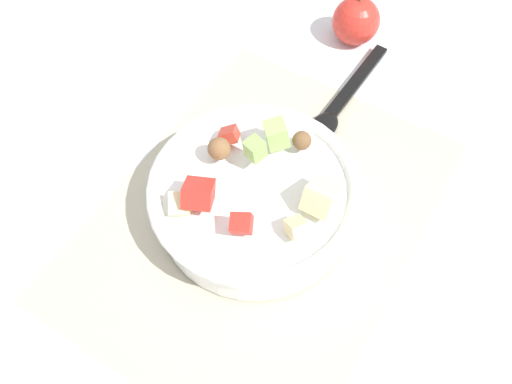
# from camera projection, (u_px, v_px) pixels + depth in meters

# --- Properties ---
(ground_plane) EXTENTS (2.40, 2.40, 0.00)m
(ground_plane) POSITION_uv_depth(u_px,v_px,m) (261.00, 219.00, 0.71)
(ground_plane) COLOR silver
(placemat) EXTENTS (0.50, 0.37, 0.01)m
(placemat) POSITION_uv_depth(u_px,v_px,m) (261.00, 217.00, 0.70)
(placemat) COLOR #BCB299
(placemat) RESTS_ON ground_plane
(salad_bowl) EXTENTS (0.26, 0.26, 0.11)m
(salad_bowl) POSITION_uv_depth(u_px,v_px,m) (256.00, 195.00, 0.67)
(salad_bowl) COLOR white
(salad_bowl) RESTS_ON placemat
(serving_spoon) EXTENTS (0.22, 0.04, 0.01)m
(serving_spoon) POSITION_uv_depth(u_px,v_px,m) (337.00, 106.00, 0.80)
(serving_spoon) COLOR black
(serving_spoon) RESTS_ON placemat
(whole_apple) EXTENTS (0.07, 0.07, 0.09)m
(whole_apple) POSITION_uv_depth(u_px,v_px,m) (356.00, 21.00, 0.86)
(whole_apple) COLOR red
(whole_apple) RESTS_ON ground_plane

